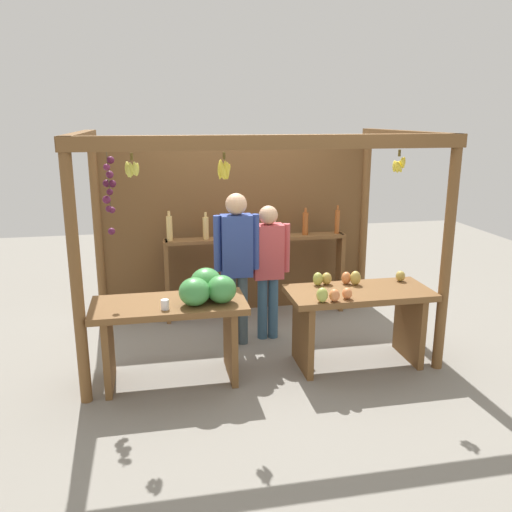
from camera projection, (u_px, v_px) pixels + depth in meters
The scene contains 7 objects.
ground_plane at pixel (253, 340), 5.91m from camera, with size 12.00×12.00×0.00m, color gray.
market_stall at pixel (244, 215), 6.01m from camera, with size 3.45×2.11×2.26m.
fruit_counter_left at pixel (184, 310), 4.86m from camera, with size 1.40×0.64×1.05m.
fruit_counter_right at pixel (357, 308), 5.22m from camera, with size 1.40×0.65×0.91m.
bottle_shelf_unit at pixel (256, 253), 6.45m from camera, with size 2.21×0.22×1.35m.
vendor_man at pixel (237, 256), 5.57m from camera, with size 0.48×0.22×1.65m.
vendor_woman at pixel (268, 261), 5.75m from camera, with size 0.48×0.20×1.49m.
Camera 1 is at (-1.02, -5.38, 2.40)m, focal length 37.36 mm.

